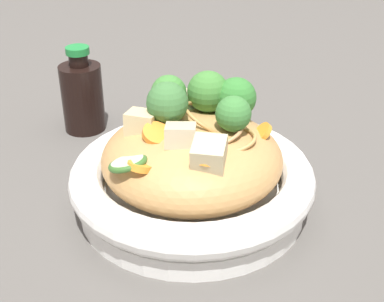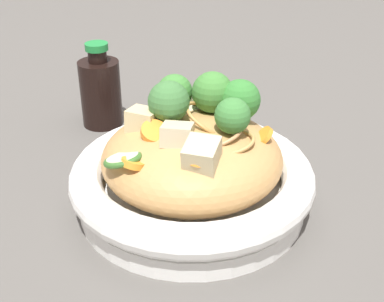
# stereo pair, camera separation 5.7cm
# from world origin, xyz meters

# --- Properties ---
(ground_plane) EXTENTS (3.00, 3.00, 0.00)m
(ground_plane) POSITION_xyz_m (0.00, 0.00, 0.00)
(ground_plane) COLOR #524F4A
(serving_bowl) EXTENTS (0.27, 0.27, 0.06)m
(serving_bowl) POSITION_xyz_m (0.00, 0.00, 0.03)
(serving_bowl) COLOR white
(serving_bowl) RESTS_ON ground_plane
(noodle_heap) EXTENTS (0.20, 0.20, 0.10)m
(noodle_heap) POSITION_xyz_m (-0.00, 0.00, 0.06)
(noodle_heap) COLOR tan
(noodle_heap) RESTS_ON serving_bowl
(broccoli_florets) EXTENTS (0.11, 0.14, 0.06)m
(broccoli_florets) POSITION_xyz_m (-0.03, -0.00, 0.12)
(broccoli_florets) COLOR #8DAD6C
(broccoli_florets) RESTS_ON serving_bowl
(carrot_coins) EXTENTS (0.14, 0.14, 0.03)m
(carrot_coins) POSITION_xyz_m (0.03, -0.00, 0.10)
(carrot_coins) COLOR orange
(carrot_coins) RESTS_ON serving_bowl
(zucchini_slices) EXTENTS (0.16, 0.05, 0.03)m
(zucchini_slices) POSITION_xyz_m (0.01, -0.03, 0.09)
(zucchini_slices) COLOR beige
(zucchini_slices) RESTS_ON serving_bowl
(chicken_chunks) EXTENTS (0.16, 0.12, 0.04)m
(chicken_chunks) POSITION_xyz_m (0.01, -0.00, 0.10)
(chicken_chunks) COLOR #C5BA8E
(chicken_chunks) RESTS_ON serving_bowl
(soy_sauce_bottle) EXTENTS (0.06, 0.06, 0.12)m
(soy_sauce_bottle) POSITION_xyz_m (-0.13, -0.22, 0.05)
(soy_sauce_bottle) COLOR black
(soy_sauce_bottle) RESTS_ON ground_plane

